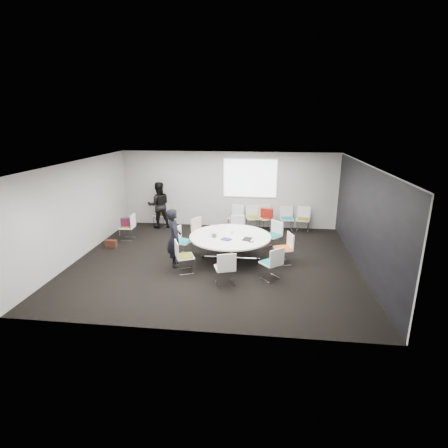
# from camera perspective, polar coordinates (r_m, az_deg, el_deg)

# --- Properties ---
(room_shell) EXTENTS (8.08, 7.08, 2.88)m
(room_shell) POSITION_cam_1_polar(r_m,az_deg,el_deg) (9.66, -0.90, 1.61)
(room_shell) COLOR black
(room_shell) RESTS_ON ground
(conference_table) EXTENTS (2.32, 2.32, 0.73)m
(conference_table) POSITION_cam_1_polar(r_m,az_deg,el_deg) (10.03, 1.02, -2.89)
(conference_table) COLOR silver
(conference_table) RESTS_ON ground
(projection_screen) EXTENTS (1.90, 0.03, 1.35)m
(projection_screen) POSITION_cam_1_polar(r_m,az_deg,el_deg) (12.88, 4.29, 7.45)
(projection_screen) COLOR white
(projection_screen) RESTS_ON room_shell
(chair_ring_a) EXTENTS (0.57, 0.58, 0.88)m
(chair_ring_a) POSITION_cam_1_polar(r_m,az_deg,el_deg) (10.00, 9.64, -4.89)
(chair_ring_a) COLOR silver
(chair_ring_a) RESTS_ON ground
(chair_ring_b) EXTENTS (0.64, 0.64, 0.88)m
(chair_ring_b) POSITION_cam_1_polar(r_m,az_deg,el_deg) (11.04, 7.96, -2.71)
(chair_ring_b) COLOR silver
(chair_ring_b) RESTS_ON ground
(chair_ring_c) EXTENTS (0.57, 0.56, 0.88)m
(chair_ring_c) POSITION_cam_1_polar(r_m,az_deg,el_deg) (11.52, 2.43, -1.72)
(chair_ring_c) COLOR silver
(chair_ring_c) RESTS_ON ground
(chair_ring_d) EXTENTS (0.62, 0.63, 0.88)m
(chair_ring_d) POSITION_cam_1_polar(r_m,az_deg,el_deg) (11.33, -3.80, -2.07)
(chair_ring_d) COLOR silver
(chair_ring_d) RESTS_ON ground
(chair_ring_e) EXTENTS (0.57, 0.58, 0.88)m
(chair_ring_e) POSITION_cam_1_polar(r_m,az_deg,el_deg) (10.49, -6.72, -3.72)
(chair_ring_e) COLOR silver
(chair_ring_e) RESTS_ON ground
(chair_ring_f) EXTENTS (0.59, 0.60, 0.88)m
(chair_ring_f) POSITION_cam_1_polar(r_m,az_deg,el_deg) (9.38, -6.46, -6.25)
(chair_ring_f) COLOR silver
(chair_ring_f) RESTS_ON ground
(chair_ring_g) EXTENTS (0.58, 0.57, 0.88)m
(chair_ring_g) POSITION_cam_1_polar(r_m,az_deg,el_deg) (8.65, 0.15, -8.21)
(chair_ring_g) COLOR silver
(chair_ring_g) RESTS_ON ground
(chair_ring_h) EXTENTS (0.64, 0.64, 0.88)m
(chair_ring_h) POSITION_cam_1_polar(r_m,az_deg,el_deg) (9.00, 7.69, -7.31)
(chair_ring_h) COLOR silver
(chair_ring_h) RESTS_ON ground
(chair_back_a) EXTENTS (0.58, 0.57, 0.88)m
(chair_back_a) POSITION_cam_1_polar(r_m,az_deg,el_deg) (12.93, 1.93, 0.36)
(chair_back_a) COLOR silver
(chair_back_a) RESTS_ON ground
(chair_back_b) EXTENTS (0.58, 0.57, 0.88)m
(chair_back_b) POSITION_cam_1_polar(r_m,az_deg,el_deg) (12.92, 4.76, 0.30)
(chair_back_b) COLOR silver
(chair_back_b) RESTS_ON ground
(chair_back_c) EXTENTS (0.59, 0.59, 0.88)m
(chair_back_c) POSITION_cam_1_polar(r_m,az_deg,el_deg) (12.93, 6.89, 0.25)
(chair_back_c) COLOR silver
(chair_back_c) RESTS_ON ground
(chair_back_d) EXTENTS (0.50, 0.49, 0.88)m
(chair_back_d) POSITION_cam_1_polar(r_m,az_deg,el_deg) (12.94, 10.17, 0.11)
(chair_back_d) COLOR silver
(chair_back_d) RESTS_ON ground
(chair_back_e) EXTENTS (0.54, 0.53, 0.88)m
(chair_back_e) POSITION_cam_1_polar(r_m,az_deg,el_deg) (12.98, 12.73, 0.01)
(chair_back_e) COLOR silver
(chair_back_e) RESTS_ON ground
(chair_spare_left) EXTENTS (0.47, 0.48, 0.88)m
(chair_spare_left) POSITION_cam_1_polar(r_m,az_deg,el_deg) (12.22, -15.36, -1.23)
(chair_spare_left) COLOR silver
(chair_spare_left) RESTS_ON ground
(chair_person_back) EXTENTS (0.54, 0.53, 0.88)m
(chair_person_back) POSITION_cam_1_polar(r_m,az_deg,el_deg) (13.51, -10.24, 0.82)
(chair_person_back) COLOR silver
(chair_person_back) RESTS_ON ground
(person_main) EXTENTS (0.58, 0.70, 1.64)m
(person_main) POSITION_cam_1_polar(r_m,az_deg,el_deg) (9.63, -8.14, -2.23)
(person_main) COLOR black
(person_main) RESTS_ON ground
(person_back) EXTENTS (1.02, 0.91, 1.73)m
(person_back) POSITION_cam_1_polar(r_m,az_deg,el_deg) (13.21, -10.59, 3.07)
(person_back) COLOR black
(person_back) RESTS_ON ground
(laptop) EXTENTS (0.25, 0.34, 0.03)m
(laptop) POSITION_cam_1_polar(r_m,az_deg,el_deg) (9.94, -1.37, -1.91)
(laptop) COLOR #333338
(laptop) RESTS_ON conference_table
(laptop_lid) EXTENTS (0.05, 0.30, 0.22)m
(laptop_lid) POSITION_cam_1_polar(r_m,az_deg,el_deg) (10.07, -1.99, -0.96)
(laptop_lid) COLOR silver
(laptop_lid) RESTS_ON conference_table
(notebook_black) EXTENTS (0.29, 0.34, 0.02)m
(notebook_black) POSITION_cam_1_polar(r_m,az_deg,el_deg) (9.69, 3.79, -2.46)
(notebook_black) COLOR black
(notebook_black) RESTS_ON conference_table
(tablet_folio) EXTENTS (0.32, 0.29, 0.03)m
(tablet_folio) POSITION_cam_1_polar(r_m,az_deg,el_deg) (9.64, 0.37, -2.51)
(tablet_folio) COLOR navy
(tablet_folio) RESTS_ON conference_table
(papers_right) EXTENTS (0.36, 0.31, 0.00)m
(papers_right) POSITION_cam_1_polar(r_m,az_deg,el_deg) (10.19, 4.30, -1.55)
(papers_right) COLOR white
(papers_right) RESTS_ON conference_table
(papers_front) EXTENTS (0.33, 0.25, 0.00)m
(papers_front) POSITION_cam_1_polar(r_m,az_deg,el_deg) (9.78, 5.29, -2.38)
(papers_front) COLOR silver
(papers_front) RESTS_ON conference_table
(cup) EXTENTS (0.08, 0.08, 0.09)m
(cup) POSITION_cam_1_polar(r_m,az_deg,el_deg) (10.12, 1.31, -1.38)
(cup) COLOR white
(cup) RESTS_ON conference_table
(phone) EXTENTS (0.15, 0.11, 0.01)m
(phone) POSITION_cam_1_polar(r_m,az_deg,el_deg) (9.50, 4.48, -2.93)
(phone) COLOR black
(phone) RESTS_ON conference_table
(maroon_bag) EXTENTS (0.42, 0.20, 0.28)m
(maroon_bag) POSITION_cam_1_polar(r_m,az_deg,el_deg) (12.13, -15.56, 0.32)
(maroon_bag) COLOR #50152D
(maroon_bag) RESTS_ON chair_spare_left
(brown_bag) EXTENTS (0.37, 0.18, 0.24)m
(brown_bag) POSITION_cam_1_polar(r_m,az_deg,el_deg) (11.70, -17.94, -3.07)
(brown_bag) COLOR #371B11
(brown_bag) RESTS_ON ground
(red_jacket) EXTENTS (0.46, 0.25, 0.36)m
(red_jacket) POSITION_cam_1_polar(r_m,az_deg,el_deg) (12.60, 6.98, 1.81)
(red_jacket) COLOR maroon
(red_jacket) RESTS_ON chair_back_c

